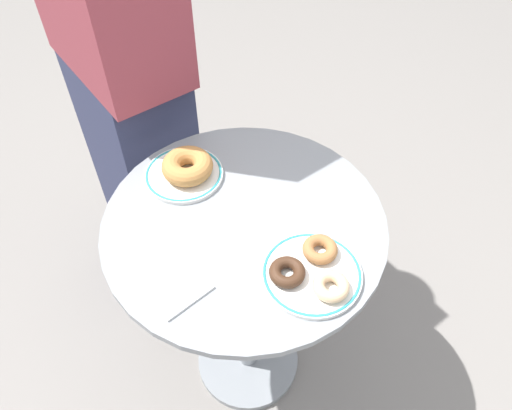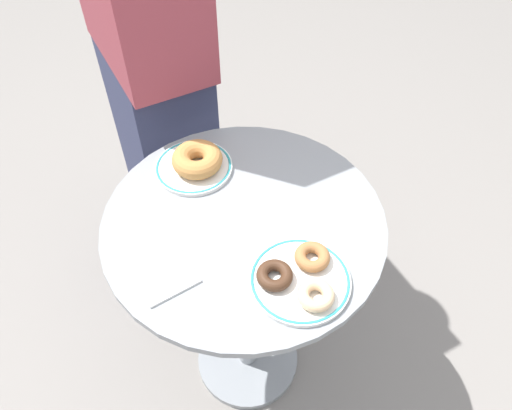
{
  "view_description": "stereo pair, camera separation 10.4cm",
  "coord_description": "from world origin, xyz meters",
  "px_view_note": "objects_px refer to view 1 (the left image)",
  "views": [
    {
      "loc": [
        0.48,
        -0.48,
        1.55
      ],
      "look_at": [
        0.01,
        0.02,
        0.77
      ],
      "focal_mm": 34.7,
      "sensor_mm": 36.0,
      "label": 1
    },
    {
      "loc": [
        0.55,
        -0.4,
        1.55
      ],
      "look_at": [
        0.01,
        0.02,
        0.77
      ],
      "focal_mm": 34.7,
      "sensor_mm": 36.0,
      "label": 2
    }
  ],
  "objects_px": {
    "cafe_table": "(246,278)",
    "person_figure": "(122,69)",
    "donut_glazed": "(331,286)",
    "paper_napkin": "(173,283)",
    "plate_right": "(312,274)",
    "donut_cinnamon": "(320,249)",
    "donut_old_fashioned": "(187,166)",
    "donut_chocolate": "(287,272)",
    "plate_left": "(183,175)"
  },
  "relations": [
    {
      "from": "cafe_table",
      "to": "person_figure",
      "type": "distance_m",
      "value": 0.62
    },
    {
      "from": "donut_glazed",
      "to": "paper_napkin",
      "type": "distance_m",
      "value": 0.3
    },
    {
      "from": "plate_right",
      "to": "donut_cinnamon",
      "type": "relative_size",
      "value": 2.79
    },
    {
      "from": "plate_right",
      "to": "person_figure",
      "type": "bearing_deg",
      "value": 172.02
    },
    {
      "from": "person_figure",
      "to": "donut_old_fashioned",
      "type": "bearing_deg",
      "value": -13.97
    },
    {
      "from": "donut_old_fashioned",
      "to": "paper_napkin",
      "type": "bearing_deg",
      "value": -47.73
    },
    {
      "from": "plate_right",
      "to": "donut_chocolate",
      "type": "height_order",
      "value": "donut_chocolate"
    },
    {
      "from": "cafe_table",
      "to": "donut_chocolate",
      "type": "relative_size",
      "value": 10.19
    },
    {
      "from": "plate_left",
      "to": "donut_chocolate",
      "type": "height_order",
      "value": "donut_chocolate"
    },
    {
      "from": "plate_left",
      "to": "person_figure",
      "type": "height_order",
      "value": "person_figure"
    },
    {
      "from": "cafe_table",
      "to": "plate_right",
      "type": "xyz_separation_m",
      "value": [
        0.2,
        -0.01,
        0.24
      ]
    },
    {
      "from": "cafe_table",
      "to": "person_figure",
      "type": "bearing_deg",
      "value": 170.18
    },
    {
      "from": "plate_left",
      "to": "person_figure",
      "type": "relative_size",
      "value": 0.11
    },
    {
      "from": "donut_old_fashioned",
      "to": "donut_glazed",
      "type": "xyz_separation_m",
      "value": [
        0.43,
        -0.02,
        -0.01
      ]
    },
    {
      "from": "donut_cinnamon",
      "to": "donut_chocolate",
      "type": "distance_m",
      "value": 0.09
    },
    {
      "from": "plate_right",
      "to": "plate_left",
      "type": "bearing_deg",
      "value": 178.76
    },
    {
      "from": "cafe_table",
      "to": "person_figure",
      "type": "xyz_separation_m",
      "value": [
        -0.52,
        0.09,
        0.33
      ]
    },
    {
      "from": "donut_old_fashioned",
      "to": "donut_chocolate",
      "type": "relative_size",
      "value": 1.66
    },
    {
      "from": "donut_glazed",
      "to": "person_figure",
      "type": "distance_m",
      "value": 0.78
    },
    {
      "from": "plate_left",
      "to": "donut_glazed",
      "type": "xyz_separation_m",
      "value": [
        0.44,
        -0.02,
        0.02
      ]
    },
    {
      "from": "plate_right",
      "to": "donut_glazed",
      "type": "height_order",
      "value": "donut_glazed"
    },
    {
      "from": "donut_old_fashioned",
      "to": "person_figure",
      "type": "distance_m",
      "value": 0.35
    },
    {
      "from": "cafe_table",
      "to": "paper_napkin",
      "type": "bearing_deg",
      "value": -87.22
    },
    {
      "from": "plate_left",
      "to": "donut_chocolate",
      "type": "xyz_separation_m",
      "value": [
        0.36,
        -0.05,
        0.02
      ]
    },
    {
      "from": "cafe_table",
      "to": "paper_napkin",
      "type": "xyz_separation_m",
      "value": [
        0.01,
        -0.21,
        0.23
      ]
    },
    {
      "from": "plate_left",
      "to": "donut_cinnamon",
      "type": "bearing_deg",
      "value": 5.86
    },
    {
      "from": "cafe_table",
      "to": "donut_glazed",
      "type": "distance_m",
      "value": 0.35
    },
    {
      "from": "donut_chocolate",
      "to": "cafe_table",
      "type": "bearing_deg",
      "value": 163.17
    },
    {
      "from": "plate_right",
      "to": "donut_old_fashioned",
      "type": "relative_size",
      "value": 1.68
    },
    {
      "from": "donut_cinnamon",
      "to": "person_figure",
      "type": "height_order",
      "value": "person_figure"
    },
    {
      "from": "donut_glazed",
      "to": "paper_napkin",
      "type": "relative_size",
      "value": 0.58
    },
    {
      "from": "donut_old_fashioned",
      "to": "paper_napkin",
      "type": "xyz_separation_m",
      "value": [
        0.2,
        -0.22,
        -0.03
      ]
    },
    {
      "from": "donut_cinnamon",
      "to": "paper_napkin",
      "type": "xyz_separation_m",
      "value": [
        -0.17,
        -0.25,
        -0.02
      ]
    },
    {
      "from": "cafe_table",
      "to": "person_figure",
      "type": "height_order",
      "value": "person_figure"
    },
    {
      "from": "person_figure",
      "to": "donut_glazed",
      "type": "bearing_deg",
      "value": -7.96
    },
    {
      "from": "donut_chocolate",
      "to": "plate_left",
      "type": "bearing_deg",
      "value": 172.4
    },
    {
      "from": "plate_left",
      "to": "donut_cinnamon",
      "type": "distance_m",
      "value": 0.37
    },
    {
      "from": "cafe_table",
      "to": "donut_cinnamon",
      "type": "xyz_separation_m",
      "value": [
        0.18,
        0.04,
        0.25
      ]
    },
    {
      "from": "paper_napkin",
      "to": "plate_left",
      "type": "bearing_deg",
      "value": 134.63
    },
    {
      "from": "plate_right",
      "to": "donut_cinnamon",
      "type": "xyz_separation_m",
      "value": [
        -0.02,
        0.05,
        0.02
      ]
    },
    {
      "from": "cafe_table",
      "to": "donut_old_fashioned",
      "type": "distance_m",
      "value": 0.32
    },
    {
      "from": "donut_old_fashioned",
      "to": "person_figure",
      "type": "bearing_deg",
      "value": 166.03
    },
    {
      "from": "paper_napkin",
      "to": "donut_glazed",
      "type": "bearing_deg",
      "value": 39.42
    },
    {
      "from": "plate_right",
      "to": "donut_glazed",
      "type": "xyz_separation_m",
      "value": [
        0.05,
        -0.01,
        0.02
      ]
    },
    {
      "from": "plate_right",
      "to": "donut_glazed",
      "type": "bearing_deg",
      "value": -7.58
    },
    {
      "from": "donut_cinnamon",
      "to": "donut_old_fashioned",
      "type": "bearing_deg",
      "value": -175.34
    },
    {
      "from": "plate_left",
      "to": "paper_napkin",
      "type": "distance_m",
      "value": 0.29
    },
    {
      "from": "donut_glazed",
      "to": "plate_right",
      "type": "bearing_deg",
      "value": 172.42
    },
    {
      "from": "cafe_table",
      "to": "donut_glazed",
      "type": "relative_size",
      "value": 10.19
    },
    {
      "from": "donut_glazed",
      "to": "cafe_table",
      "type": "bearing_deg",
      "value": 176.08
    }
  ]
}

